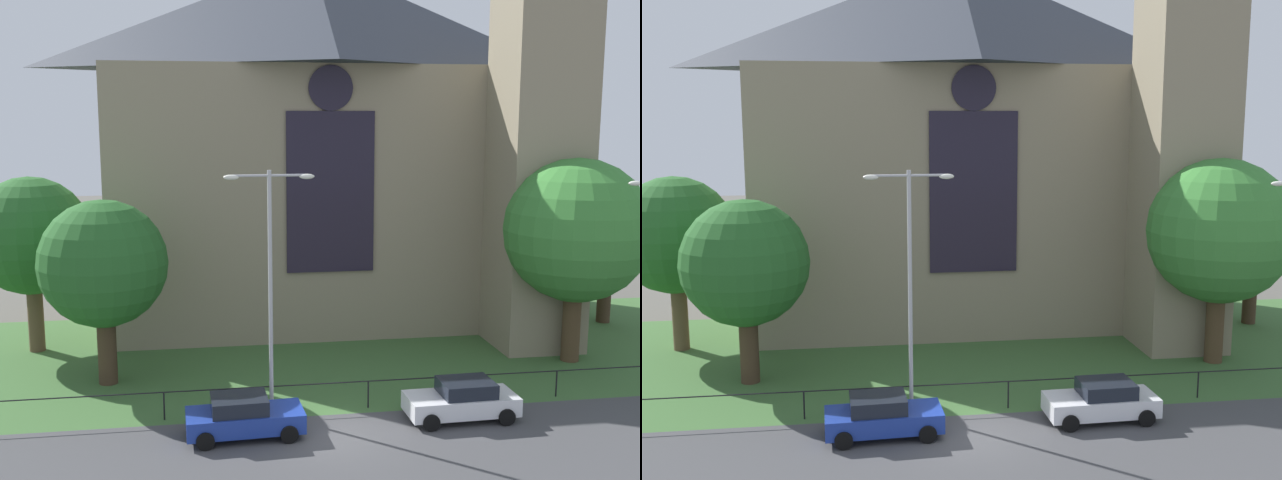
{
  "view_description": "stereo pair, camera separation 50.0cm",
  "coord_description": "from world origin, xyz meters",
  "views": [
    {
      "loc": [
        -4.51,
        -25.31,
        11.34
      ],
      "look_at": [
        0.71,
        8.0,
        5.89
      ],
      "focal_mm": 42.35,
      "sensor_mm": 36.0,
      "label": 1
    },
    {
      "loc": [
        -4.02,
        -25.38,
        11.34
      ],
      "look_at": [
        0.71,
        8.0,
        5.89
      ],
      "focal_mm": 42.35,
      "sensor_mm": 36.0,
      "label": 2
    }
  ],
  "objects": [
    {
      "name": "iron_railing",
      "position": [
        1.78,
        2.5,
        0.98
      ],
      "size": [
        31.76,
        0.07,
        1.13
      ],
      "color": "black",
      "rests_on": "ground"
    },
    {
      "name": "parked_car_blue",
      "position": [
        -3.24,
        0.55,
        0.74
      ],
      "size": [
        4.28,
        2.18,
        1.51
      ],
      "rotation": [
        0.0,
        0.0,
        0.05
      ],
      "color": "#1E3899",
      "rests_on": "ground"
    },
    {
      "name": "ground",
      "position": [
        0.0,
        10.0,
        0.0
      ],
      "size": [
        160.0,
        160.0,
        0.0
      ],
      "primitive_type": "plane",
      "color": "#56544C"
    },
    {
      "name": "tree_left_far",
      "position": [
        -12.74,
        12.35,
        5.71
      ],
      "size": [
        5.71,
        5.71,
        8.61
      ],
      "color": "brown",
      "rests_on": "ground"
    },
    {
      "name": "road_asphalt",
      "position": [
        0.0,
        -2.0,
        0.0
      ],
      "size": [
        120.0,
        8.0,
        0.01
      ],
      "primitive_type": "cube",
      "color": "#424244",
      "rests_on": "ground"
    },
    {
      "name": "tree_right_far",
      "position": [
        17.65,
        12.97,
        4.87
      ],
      "size": [
        4.27,
        4.27,
        7.08
      ],
      "color": "#423021",
      "rests_on": "ground"
    },
    {
      "name": "tree_right_near",
      "position": [
        12.51,
        6.83,
        6.21
      ],
      "size": [
        6.67,
        6.67,
        9.58
      ],
      "color": "#4C3823",
      "rests_on": "ground"
    },
    {
      "name": "church_building",
      "position": [
        2.55,
        16.9,
        10.27
      ],
      "size": [
        23.2,
        16.2,
        26.0
      ],
      "color": "gray",
      "rests_on": "ground"
    },
    {
      "name": "parked_car_white",
      "position": [
        5.07,
        0.88,
        0.74
      ],
      "size": [
        4.24,
        2.11,
        1.51
      ],
      "rotation": [
        0.0,
        0.0,
        3.17
      ],
      "color": "silver",
      "rests_on": "ground"
    },
    {
      "name": "tree_left_near",
      "position": [
        -8.72,
        7.01,
        5.24
      ],
      "size": [
        5.43,
        5.43,
        8.0
      ],
      "color": "#423021",
      "rests_on": "ground"
    },
    {
      "name": "streetlamp_near",
      "position": [
        -2.06,
        2.4,
        5.91
      ],
      "size": [
        3.37,
        0.26,
        9.46
      ],
      "color": "#B2B2B7",
      "rests_on": "ground"
    },
    {
      "name": "grass_verge",
      "position": [
        0.0,
        8.0,
        0.0
      ],
      "size": [
        120.0,
        20.0,
        0.01
      ],
      "primitive_type": "cube",
      "color": "#3D6633",
      "rests_on": "ground"
    }
  ]
}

